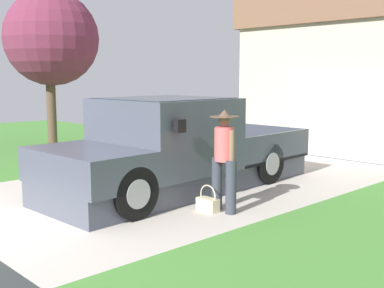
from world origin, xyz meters
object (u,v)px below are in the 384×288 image
Objects in this scene: person_with_hat at (224,158)px; neighbor_tree at (50,38)px; pickup_truck at (168,151)px; handbag at (208,203)px.

person_with_hat is 8.79m from neighbor_tree.
pickup_truck is 13.21× the size of handbag.
pickup_truck reaches higher than handbag.
pickup_truck is 1.61m from person_with_hat.
pickup_truck is 3.51× the size of person_with_hat.
pickup_truck reaches higher than person_with_hat.
neighbor_tree is at bearing -3.98° from person_with_hat.
handbag is at bearing -11.62° from neighbor_tree.
person_with_hat is at bearing 45.31° from handbag.
neighbor_tree reaches higher than pickup_truck.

